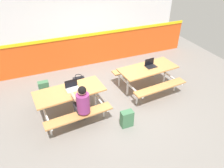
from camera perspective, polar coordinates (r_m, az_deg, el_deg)
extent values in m
cube|color=gray|center=(6.14, 0.16, -4.57)|extent=(10.00, 10.00, 0.02)
cube|color=#E55119|center=(7.81, -6.70, 8.92)|extent=(8.00, 0.12, 1.10)
cube|color=yellow|center=(7.52, -6.85, 12.88)|extent=(8.00, 0.03, 0.10)
cube|color=silver|center=(7.36, -7.41, 18.51)|extent=(6.72, 0.12, 1.40)
cube|color=tan|center=(5.37, -11.38, -1.92)|extent=(1.78, 0.90, 0.04)
cube|color=tan|center=(5.07, -8.80, -8.32)|extent=(1.65, 0.42, 0.04)
cube|color=tan|center=(6.05, -12.92, -1.04)|extent=(1.65, 0.42, 0.04)
cube|color=white|center=(5.50, -17.72, -6.90)|extent=(0.04, 0.04, 0.70)
cube|color=white|center=(5.48, -17.79, -6.58)|extent=(0.18, 1.55, 0.04)
cube|color=white|center=(5.22, -16.23, -11.40)|extent=(0.04, 0.04, 0.41)
cube|color=white|center=(5.99, -18.53, -5.10)|extent=(0.04, 0.04, 0.41)
cube|color=white|center=(5.75, -4.55, -3.13)|extent=(0.04, 0.04, 0.70)
cube|color=white|center=(5.73, -4.57, -2.81)|extent=(0.18, 1.55, 0.04)
cube|color=white|center=(5.48, -2.34, -7.18)|extent=(0.04, 0.04, 0.41)
cube|color=white|center=(6.22, -6.37, -1.71)|extent=(0.04, 0.04, 0.41)
cube|color=tan|center=(6.34, 9.65, 4.19)|extent=(1.78, 0.90, 0.04)
cube|color=tan|center=(6.07, 12.86, -0.85)|extent=(1.65, 0.42, 0.04)
cube|color=tan|center=(6.92, 6.38, 4.42)|extent=(1.65, 0.42, 0.04)
cube|color=white|center=(6.19, 4.22, -0.17)|extent=(0.04, 0.04, 0.70)
cube|color=white|center=(6.17, 4.24, 0.14)|extent=(0.18, 1.55, 0.04)
cube|color=white|center=(5.93, 6.69, -3.76)|extent=(0.04, 0.04, 0.41)
cube|color=white|center=(6.63, 1.91, 0.95)|extent=(0.04, 0.04, 0.41)
cube|color=white|center=(6.91, 13.95, 2.72)|extent=(0.04, 0.04, 0.70)
cube|color=white|center=(6.89, 13.99, 3.01)|extent=(0.18, 1.55, 0.04)
cube|color=white|center=(6.68, 16.51, -0.36)|extent=(0.04, 0.04, 0.41)
cube|color=white|center=(7.31, 11.30, 3.58)|extent=(0.04, 0.04, 0.41)
cylinder|color=#2D2D38|center=(5.44, -9.44, -7.77)|extent=(0.11, 0.11, 0.45)
cylinder|color=#2D2D38|center=(5.48, -7.66, -7.24)|extent=(0.11, 0.11, 0.45)
cube|color=#2D2D38|center=(5.17, -8.22, -6.12)|extent=(0.33, 0.41, 0.12)
cylinder|color=#8C3372|center=(4.89, -7.73, -5.10)|extent=(0.30, 0.30, 0.48)
cylinder|color=tan|center=(4.95, -10.16, -3.38)|extent=(0.11, 0.31, 0.08)
cylinder|color=tan|center=(5.02, -7.14, -2.52)|extent=(0.11, 0.31, 0.08)
sphere|color=tan|center=(4.71, -8.12, -1.82)|extent=(0.20, 0.20, 0.20)
sphere|color=black|center=(4.66, -8.02, -1.66)|extent=(0.18, 0.18, 0.18)
cube|color=silver|center=(5.37, -10.45, -1.42)|extent=(0.34, 0.25, 0.01)
cube|color=black|center=(5.40, -10.93, 0.13)|extent=(0.32, 0.04, 0.21)
cube|color=black|center=(6.38, 10.45, 4.61)|extent=(0.34, 0.25, 0.01)
cube|color=black|center=(6.40, 9.99, 5.90)|extent=(0.32, 0.04, 0.21)
cube|color=#3F724C|center=(5.24, 4.00, -9.27)|extent=(0.30, 0.18, 0.44)
cube|color=#3F724C|center=(5.36, 3.46, -9.06)|extent=(0.21, 0.04, 0.19)
cube|color=black|center=(6.66, -8.84, 0.40)|extent=(0.34, 0.14, 0.36)
torus|color=black|center=(6.53, -9.02, 2.16)|extent=(0.21, 0.21, 0.02)
cube|color=#3F724C|center=(6.56, -17.76, -1.08)|extent=(0.30, 0.18, 0.44)
cube|color=#3F724C|center=(6.69, -17.79, -1.05)|extent=(0.21, 0.04, 0.19)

